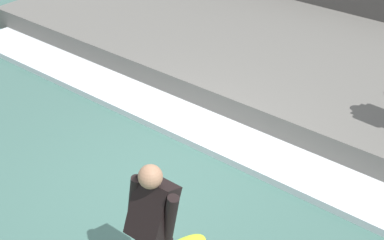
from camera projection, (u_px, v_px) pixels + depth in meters
The scene contains 4 objects.
ground_plane at pixel (167, 180), 7.31m from camera, with size 28.00×28.00×0.00m, color #426B60.
concrete_ledge at pixel (305, 64), 9.71m from camera, with size 4.40×12.57×0.48m, color #66635E.
wave_foam_crest at pixel (220, 137), 8.08m from camera, with size 0.86×11.94×0.11m, color silver.
surfer_riding at pixel (153, 220), 5.36m from camera, with size 0.47×0.68×1.52m.
Camera 1 is at (-4.24, -3.82, 4.66)m, focal length 50.00 mm.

